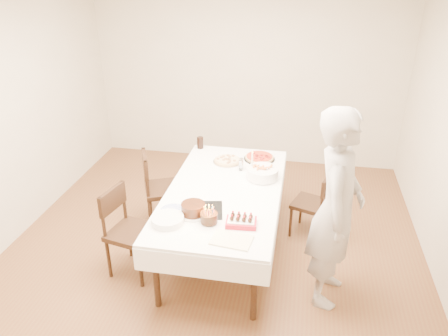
% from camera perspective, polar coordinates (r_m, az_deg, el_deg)
% --- Properties ---
extents(floor, '(5.00, 5.00, 0.00)m').
position_cam_1_polar(floor, '(4.81, -1.52, -11.10)').
color(floor, brown).
rests_on(floor, ground).
extents(wall_back, '(4.50, 0.04, 2.70)m').
position_cam_1_polar(wall_back, '(6.48, 3.04, 12.24)').
color(wall_back, beige).
rests_on(wall_back, floor).
extents(dining_table, '(1.14, 2.14, 0.75)m').
position_cam_1_polar(dining_table, '(4.66, 0.00, -6.88)').
color(dining_table, white).
rests_on(dining_table, floor).
extents(chair_right_savory, '(0.52, 0.52, 0.79)m').
position_cam_1_polar(chair_right_savory, '(5.00, 11.22, -4.60)').
color(chair_right_savory, '#311E10').
rests_on(chair_right_savory, floor).
extents(chair_left_savory, '(0.63, 0.63, 0.94)m').
position_cam_1_polar(chair_left_savory, '(5.10, -7.75, -2.70)').
color(chair_left_savory, '#311E10').
rests_on(chair_left_savory, floor).
extents(chair_left_dessert, '(0.56, 0.56, 0.92)m').
position_cam_1_polar(chair_left_dessert, '(4.42, -11.84, -8.29)').
color(chair_left_dessert, '#311E10').
rests_on(chair_left_dessert, floor).
extents(person, '(0.54, 0.74, 1.86)m').
position_cam_1_polar(person, '(3.91, 14.45, -5.26)').
color(person, '#B5AFAB').
rests_on(person, floor).
extents(pizza_white, '(0.36, 0.36, 0.04)m').
position_cam_1_polar(pizza_white, '(5.03, 0.45, 0.97)').
color(pizza_white, beige).
rests_on(pizza_white, dining_table).
extents(pizza_pepperoni, '(0.42, 0.42, 0.04)m').
position_cam_1_polar(pizza_pepperoni, '(5.12, 4.65, 1.38)').
color(pizza_pepperoni, red).
rests_on(pizza_pepperoni, dining_table).
extents(red_placemat, '(0.26, 0.26, 0.01)m').
position_cam_1_polar(red_placemat, '(4.84, 5.60, -0.53)').
color(red_placemat, '#B21E1E').
rests_on(red_placemat, dining_table).
extents(pasta_bowl, '(0.43, 0.43, 0.11)m').
position_cam_1_polar(pasta_bowl, '(4.67, 5.04, -0.65)').
color(pasta_bowl, white).
rests_on(pasta_bowl, dining_table).
extents(taper_candle, '(0.07, 0.07, 0.30)m').
position_cam_1_polar(taper_candle, '(4.68, 3.69, 0.62)').
color(taper_candle, white).
rests_on(taper_candle, dining_table).
extents(shaker_pair, '(0.11, 0.11, 0.12)m').
position_cam_1_polar(shaker_pair, '(4.83, 2.20, 0.36)').
color(shaker_pair, white).
rests_on(shaker_pair, dining_table).
extents(cola_glass, '(0.10, 0.10, 0.14)m').
position_cam_1_polar(cola_glass, '(5.39, -3.13, 3.31)').
color(cola_glass, black).
rests_on(cola_glass, dining_table).
extents(layer_cake, '(0.33, 0.33, 0.11)m').
position_cam_1_polar(layer_cake, '(4.04, -4.05, -5.37)').
color(layer_cake, '#35190D').
rests_on(layer_cake, dining_table).
extents(cake_board, '(0.39, 0.39, 0.01)m').
position_cam_1_polar(cake_board, '(4.12, -2.56, -5.56)').
color(cake_board, black).
rests_on(cake_board, dining_table).
extents(birthday_cake, '(0.21, 0.21, 0.15)m').
position_cam_1_polar(birthday_cake, '(3.90, -1.98, -6.06)').
color(birthday_cake, '#381F0F').
rests_on(birthday_cake, dining_table).
extents(strawberry_box, '(0.28, 0.20, 0.07)m').
position_cam_1_polar(strawberry_box, '(3.90, 2.26, -7.01)').
color(strawberry_box, '#AD1323').
rests_on(strawberry_box, dining_table).
extents(box_lid, '(0.36, 0.27, 0.03)m').
position_cam_1_polar(box_lid, '(3.72, 1.00, -9.46)').
color(box_lid, beige).
rests_on(box_lid, dining_table).
extents(plate_stack, '(0.33, 0.33, 0.06)m').
position_cam_1_polar(plate_stack, '(3.96, -7.38, -6.72)').
color(plate_stack, white).
rests_on(plate_stack, dining_table).
extents(china_plate, '(0.24, 0.24, 0.01)m').
position_cam_1_polar(china_plate, '(4.14, -6.72, -5.49)').
color(china_plate, white).
rests_on(china_plate, dining_table).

